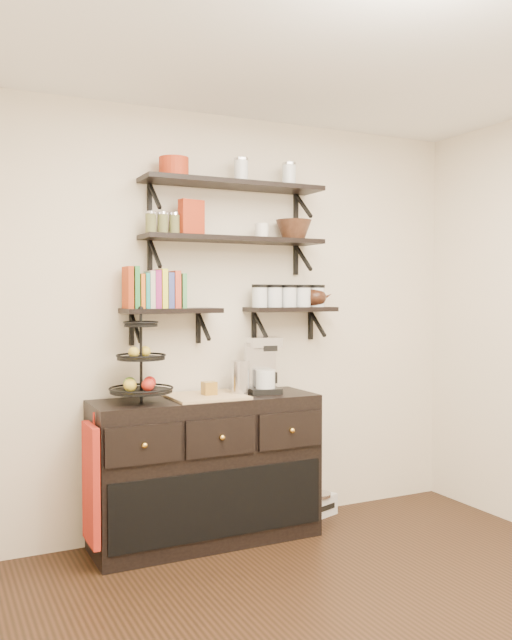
% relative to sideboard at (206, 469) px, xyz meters
% --- Properties ---
extents(ceiling, '(3.50, 3.50, 0.02)m').
position_rel_sideboard_xyz_m(ceiling, '(0.24, -1.51, 2.25)').
color(ceiling, white).
rests_on(ceiling, back_wall).
extents(back_wall, '(3.50, 0.02, 2.70)m').
position_rel_sideboard_xyz_m(back_wall, '(0.24, 0.24, 0.90)').
color(back_wall, beige).
rests_on(back_wall, ground).
extents(shelf_top, '(1.20, 0.27, 0.23)m').
position_rel_sideboard_xyz_m(shelf_top, '(0.24, 0.10, 1.78)').
color(shelf_top, black).
rests_on(shelf_top, back_wall).
extents(shelf_mid, '(1.20, 0.27, 0.23)m').
position_rel_sideboard_xyz_m(shelf_mid, '(0.24, 0.10, 1.43)').
color(shelf_mid, black).
rests_on(shelf_mid, back_wall).
extents(shelf_low_left, '(0.60, 0.25, 0.23)m').
position_rel_sideboard_xyz_m(shelf_low_left, '(-0.18, 0.12, 0.98)').
color(shelf_low_left, black).
rests_on(shelf_low_left, back_wall).
extents(shelf_low_right, '(0.60, 0.25, 0.23)m').
position_rel_sideboard_xyz_m(shelf_low_right, '(0.66, 0.12, 0.98)').
color(shelf_low_right, black).
rests_on(shelf_low_right, back_wall).
extents(cookbooks, '(0.36, 0.15, 0.26)m').
position_rel_sideboard_xyz_m(cookbooks, '(-0.27, 0.12, 1.11)').
color(cookbooks, '#AA3814').
rests_on(cookbooks, shelf_low_left).
extents(glass_canisters, '(0.54, 0.10, 0.13)m').
position_rel_sideboard_xyz_m(glass_canisters, '(0.65, 0.12, 1.06)').
color(glass_canisters, silver).
rests_on(glass_canisters, shelf_low_right).
extents(sideboard, '(1.40, 0.50, 0.92)m').
position_rel_sideboard_xyz_m(sideboard, '(0.00, 0.00, 0.00)').
color(sideboard, black).
rests_on(sideboard, floor).
extents(fruit_stand, '(0.37, 0.37, 0.54)m').
position_rel_sideboard_xyz_m(fruit_stand, '(-0.41, 0.00, 0.63)').
color(fruit_stand, black).
rests_on(fruit_stand, sideboard).
extents(candle, '(0.08, 0.08, 0.08)m').
position_rel_sideboard_xyz_m(candle, '(0.02, 0.00, 0.50)').
color(candle, olive).
rests_on(candle, sideboard).
extents(coffee_maker, '(0.23, 0.22, 0.36)m').
position_rel_sideboard_xyz_m(coffee_maker, '(0.40, 0.02, 0.62)').
color(coffee_maker, black).
rests_on(coffee_maker, sideboard).
extents(thermal_carafe, '(0.11, 0.11, 0.22)m').
position_rel_sideboard_xyz_m(thermal_carafe, '(0.23, -0.02, 0.56)').
color(thermal_carafe, silver).
rests_on(thermal_carafe, sideboard).
extents(apron, '(0.04, 0.29, 0.67)m').
position_rel_sideboard_xyz_m(apron, '(-0.73, -0.10, 0.02)').
color(apron, maroon).
rests_on(apron, sideboard).
extents(radio, '(0.29, 0.23, 0.16)m').
position_rel_sideboard_xyz_m(radio, '(0.88, 0.11, -0.37)').
color(radio, silver).
rests_on(radio, floor).
extents(recipe_box, '(0.17, 0.10, 0.22)m').
position_rel_sideboard_xyz_m(recipe_box, '(-0.05, 0.10, 1.56)').
color(recipe_box, '#9E2A12').
rests_on(recipe_box, shelf_mid).
extents(walnut_bowl, '(0.24, 0.24, 0.13)m').
position_rel_sideboard_xyz_m(walnut_bowl, '(0.67, 0.10, 1.51)').
color(walnut_bowl, black).
rests_on(walnut_bowl, shelf_mid).
extents(ramekins, '(0.09, 0.09, 0.10)m').
position_rel_sideboard_xyz_m(ramekins, '(0.43, 0.10, 1.50)').
color(ramekins, white).
rests_on(ramekins, shelf_mid).
extents(teapot, '(0.23, 0.19, 0.15)m').
position_rel_sideboard_xyz_m(teapot, '(0.85, 0.12, 1.07)').
color(teapot, black).
rests_on(teapot, shelf_low_right).
extents(red_pot, '(0.18, 0.18, 0.12)m').
position_rel_sideboard_xyz_m(red_pot, '(-0.17, 0.10, 1.86)').
color(red_pot, '#9E2A12').
rests_on(red_pot, shelf_top).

